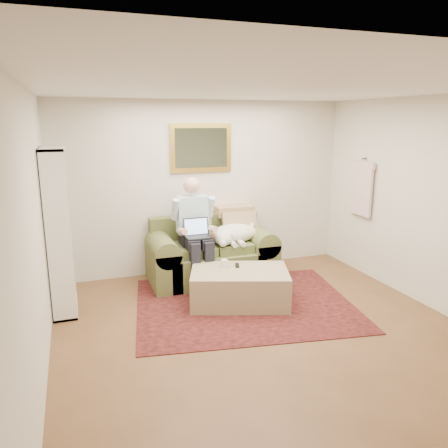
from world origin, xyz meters
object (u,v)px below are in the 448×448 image
seated_man (196,233)px  laptop (197,232)px  sleeping_dog (234,233)px  bookshelf (59,231)px  ottoman (240,287)px  coffee_mug (224,263)px  sofa (211,259)px

seated_man → laptop: bearing=-90.0°
sleeping_dog → bookshelf: bearing=-172.4°
sleeping_dog → ottoman: bearing=-106.0°
laptop → coffee_mug: laptop is taller
laptop → sofa: bearing=41.0°
sleeping_dog → ottoman: sleeping_dog is taller
seated_man → laptop: seated_man is taller
bookshelf → laptop: bearing=5.5°
bookshelf → sleeping_dog: bearing=7.6°
laptop → ottoman: size_ratio=0.29×
sleeping_dog → coffee_mug: size_ratio=7.48×
sofa → seated_man: size_ratio=1.19×
sofa → ottoman: bearing=-85.5°
ottoman → coffee_mug: bearing=128.1°
sofa → ottoman: size_ratio=1.48×
sofa → coffee_mug: (-0.07, -0.78, 0.18)m
seated_man → bookshelf: size_ratio=0.76×
laptop → bookshelf: (-1.78, -0.17, 0.20)m
ottoman → coffee_mug: size_ratio=12.24×
sofa → ottoman: sofa is taller
laptop → sleeping_dog: laptop is taller
sofa → ottoman: 0.97m
sofa → seated_man: 0.55m
laptop → ottoman: 0.99m
sleeping_dog → coffee_mug: (-0.40, -0.69, -0.20)m
coffee_mug → sofa: bearing=84.9°
bookshelf → coffee_mug: bearing=-10.7°
bookshelf → seated_man: bearing=7.7°
seated_man → sleeping_dog: size_ratio=2.04×
ottoman → bookshelf: (-2.12, 0.56, 0.78)m
sofa → bookshelf: size_ratio=0.91×
coffee_mug → bookshelf: size_ratio=0.05×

